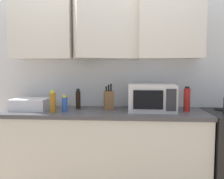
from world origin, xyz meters
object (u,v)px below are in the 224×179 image
bottle_red_sauce (187,99)px  knife_block (109,100)px  bottle_blue_cleaner (65,104)px  bottle_amber_vinegar (53,102)px  microwave (151,98)px  bottle_soy_dark (78,99)px  dish_rack (31,104)px

bottle_red_sauce → knife_block: bearing=175.7°
bottle_blue_cleaner → bottle_amber_vinegar: bottle_amber_vinegar is taller
bottle_amber_vinegar → knife_block: bearing=22.7°
bottle_red_sauce → bottle_amber_vinegar: size_ratio=1.15×
bottle_red_sauce → bottle_blue_cleaner: (-1.26, -0.13, -0.04)m
microwave → bottle_soy_dark: 0.80m
knife_block → dish_rack: bearing=-174.4°
bottle_blue_cleaner → knife_block: bearing=23.4°
knife_block → bottle_soy_dark: (-0.34, 0.01, 0.00)m
microwave → bottle_red_sauce: microwave is taller
dish_rack → bottle_soy_dark: bearing=10.7°
microwave → bottle_amber_vinegar: size_ratio=2.13×
bottle_blue_cleaner → microwave: bearing=7.6°
bottle_red_sauce → bottle_blue_cleaner: 1.27m
dish_rack → bottle_soy_dark: size_ratio=1.70×
bottle_blue_cleaner → bottle_amber_vinegar: size_ratio=0.76×
bottle_red_sauce → bottle_soy_dark: bottle_red_sauce is taller
bottle_red_sauce → dish_rack: bearing=-179.3°
knife_block → bottle_soy_dark: 0.34m
microwave → bottle_blue_cleaner: 0.90m
knife_block → bottle_soy_dark: size_ratio=1.26×
knife_block → bottle_blue_cleaner: size_ratio=1.64×
bottle_amber_vinegar → bottle_soy_dark: bearing=49.3°
bottle_blue_cleaner → bottle_soy_dark: bearing=64.4°
dish_rack → microwave: bearing=0.5°
microwave → bottle_amber_vinegar: microwave is taller
dish_rack → bottle_amber_vinegar: bearing=-26.6°
bottle_amber_vinegar → bottle_soy_dark: bottle_amber_vinegar is taller
bottle_amber_vinegar → microwave: bearing=9.0°
dish_rack → bottle_red_sauce: (1.66, 0.02, 0.06)m
microwave → dish_rack: bearing=-179.5°
bottle_amber_vinegar → bottle_red_sauce: bearing=6.9°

